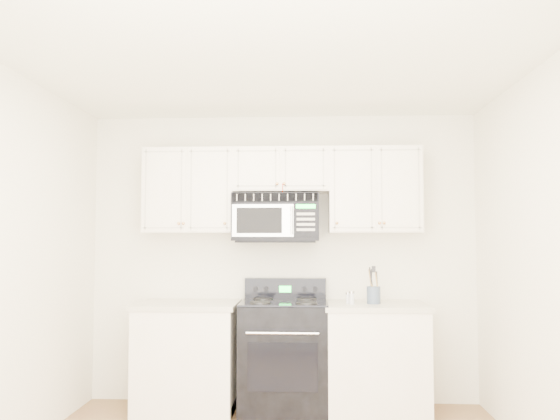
{
  "coord_description": "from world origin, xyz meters",
  "views": [
    {
      "loc": [
        0.22,
        -3.25,
        1.45
      ],
      "look_at": [
        0.0,
        1.3,
        1.71
      ],
      "focal_mm": 35.0,
      "sensor_mm": 36.0,
      "label": 1
    }
  ],
  "objects": [
    {
      "name": "microwave",
      "position": [
        -0.05,
        1.56,
        1.66
      ],
      "size": [
        0.75,
        0.43,
        0.42
      ],
      "color": "black",
      "rests_on": "ground"
    },
    {
      "name": "upper_cabinets",
      "position": [
        0.0,
        1.58,
        1.93
      ],
      "size": [
        2.44,
        0.37,
        0.75
      ],
      "color": "white",
      "rests_on": "ground"
    },
    {
      "name": "shaker_salt",
      "position": [
        0.6,
        1.34,
        0.98
      ],
      "size": [
        0.05,
        0.05,
        0.11
      ],
      "color": "silver",
      "rests_on": "base_cabinet_right"
    },
    {
      "name": "base_cabinet_left",
      "position": [
        -0.8,
        1.44,
        0.43
      ],
      "size": [
        0.86,
        0.65,
        0.92
      ],
      "color": "white",
      "rests_on": "ground"
    },
    {
      "name": "base_cabinet_right",
      "position": [
        0.8,
        1.44,
        0.43
      ],
      "size": [
        0.86,
        0.65,
        0.92
      ],
      "color": "white",
      "rests_on": "ground"
    },
    {
      "name": "shaker_pepper",
      "position": [
        0.57,
        1.4,
        0.97
      ],
      "size": [
        0.04,
        0.04,
        0.09
      ],
      "color": "silver",
      "rests_on": "base_cabinet_right"
    },
    {
      "name": "range",
      "position": [
        0.03,
        1.44,
        0.48
      ],
      "size": [
        0.73,
        0.67,
        1.11
      ],
      "color": "black",
      "rests_on": "ground"
    },
    {
      "name": "room",
      "position": [
        0.0,
        0.0,
        1.3
      ],
      "size": [
        3.51,
        3.51,
        2.61
      ],
      "color": "olive",
      "rests_on": "ground"
    },
    {
      "name": "utensil_crock",
      "position": [
        0.79,
        1.41,
        1.0
      ],
      "size": [
        0.12,
        0.12,
        0.31
      ],
      "color": "#44566D",
      "rests_on": "base_cabinet_right"
    }
  ]
}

